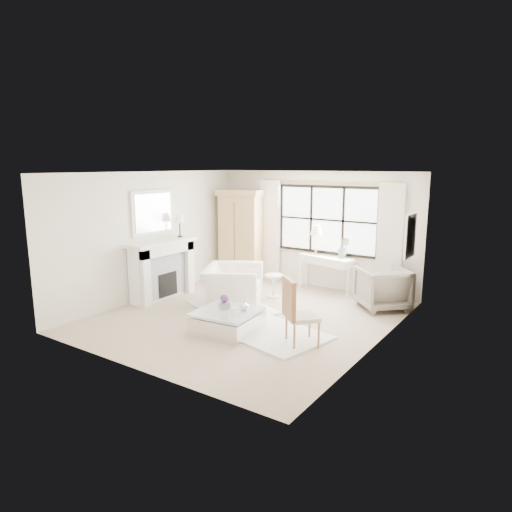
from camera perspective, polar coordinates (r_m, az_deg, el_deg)
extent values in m
plane|color=tan|center=(8.75, -1.04, -7.57)|extent=(5.50, 5.50, 0.00)
plane|color=white|center=(8.28, -1.10, 10.39)|extent=(5.50, 5.50, 0.00)
plane|color=white|center=(10.75, 7.43, 3.30)|extent=(5.00, 0.00, 5.00)
plane|color=silver|center=(6.42, -15.40, -2.47)|extent=(5.00, 0.00, 5.00)
plane|color=silver|center=(10.05, -12.81, 2.55)|extent=(0.00, 5.50, 5.50)
plane|color=beige|center=(7.29, 15.20, -0.83)|extent=(0.00, 5.50, 5.50)
cube|color=white|center=(10.57, 8.87, 4.49)|extent=(2.40, 0.02, 1.50)
cylinder|color=#AD8D3C|center=(10.45, 8.88, 9.20)|extent=(3.30, 0.04, 0.04)
cube|color=white|center=(11.27, 1.73, 3.16)|extent=(0.55, 0.10, 2.47)
cube|color=beige|center=(10.00, 16.39, 1.66)|extent=(0.55, 0.10, 2.47)
cube|color=white|center=(10.04, -11.80, -1.84)|extent=(0.34, 1.50, 1.18)
cube|color=#B6B6BD|center=(9.93, -11.10, -2.30)|extent=(0.03, 1.22, 0.97)
cube|color=black|center=(9.98, -11.01, -3.48)|extent=(0.06, 0.52, 0.50)
cube|color=white|center=(9.89, -11.78, 1.69)|extent=(0.58, 1.66, 0.08)
cube|color=silver|center=(9.97, -12.81, 5.32)|extent=(0.05, 1.15, 0.95)
cube|color=silver|center=(9.94, -12.69, 5.31)|extent=(0.02, 1.00, 0.80)
cube|color=white|center=(8.87, 18.71, 2.39)|extent=(0.04, 0.62, 0.82)
cube|color=#BAA690|center=(8.87, 18.59, 2.41)|extent=(0.01, 0.52, 0.72)
cylinder|color=black|center=(10.25, -9.46, 2.42)|extent=(0.12, 0.12, 0.03)
cylinder|color=black|center=(10.23, -9.49, 3.34)|extent=(0.03, 0.03, 0.30)
cone|color=beige|center=(10.20, -9.54, 4.67)|extent=(0.22, 0.22, 0.18)
cube|color=tan|center=(11.36, -1.81, 2.29)|extent=(1.08, 0.74, 2.10)
cube|color=tan|center=(11.24, -1.84, 7.93)|extent=(1.21, 0.86, 0.14)
cube|color=white|center=(10.48, 8.85, -0.67)|extent=(1.30, 0.69, 0.14)
cube|color=white|center=(10.46, 8.87, -0.19)|extent=(1.37, 0.74, 0.06)
cylinder|color=#A97B3A|center=(10.59, 7.48, 0.23)|extent=(0.14, 0.14, 0.03)
cylinder|color=#A97B3A|center=(10.54, 7.51, 1.54)|extent=(0.02, 0.02, 0.46)
cone|color=#FBEBCD|center=(10.49, 7.56, 3.26)|extent=(0.28, 0.28, 0.22)
imported|color=#536C48|center=(10.27, 10.87, 1.04)|extent=(0.29, 0.25, 0.47)
cylinder|color=silver|center=(9.99, 2.19, -5.08)|extent=(0.26, 0.26, 0.03)
cylinder|color=silver|center=(9.93, 2.20, -3.78)|extent=(0.06, 0.06, 0.44)
cylinder|color=silver|center=(9.87, 2.22, -2.43)|extent=(0.40, 0.40, 0.03)
cube|color=white|center=(9.26, -2.96, -6.41)|extent=(2.07, 1.79, 0.03)
cube|color=white|center=(7.86, 2.17, -9.69)|extent=(1.96, 1.63, 0.03)
imported|color=white|center=(9.29, -2.91, -3.82)|extent=(1.56, 1.63, 0.82)
imported|color=gray|center=(9.45, 15.55, -3.90)|extent=(1.29, 1.29, 0.84)
cube|color=beige|center=(7.34, 5.83, -7.61)|extent=(0.66, 0.66, 0.07)
cube|color=#A66C45|center=(7.18, 4.14, -5.34)|extent=(0.39, 0.36, 0.60)
cube|color=silver|center=(7.96, -3.62, -8.33)|extent=(1.09, 1.09, 0.32)
cube|color=silver|center=(7.90, -3.63, -6.96)|extent=(1.09, 1.09, 0.04)
cube|color=gray|center=(7.99, -3.97, -6.18)|extent=(0.17, 0.17, 0.11)
sphere|color=#532967|center=(7.96, -3.98, -5.31)|extent=(0.14, 0.14, 0.14)
cylinder|color=white|center=(7.67, -2.76, -6.88)|extent=(0.09, 0.09, 0.12)
imported|color=silver|center=(7.89, -1.44, -6.19)|extent=(0.18, 0.18, 0.16)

